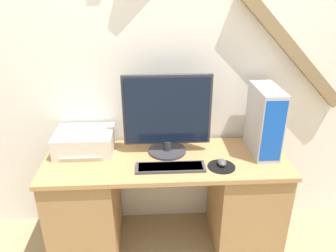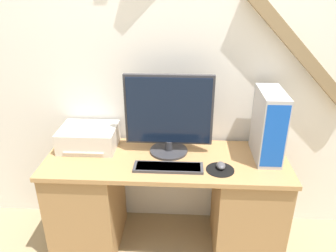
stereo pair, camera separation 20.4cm
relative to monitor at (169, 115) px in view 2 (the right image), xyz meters
The scene contains 8 objects.
wall_back 0.44m from the monitor, 91.47° to the left, with size 6.40×0.13×2.73m.
desk 0.62m from the monitor, 97.49° to the right, with size 1.59×0.55×0.71m.
monitor is the anchor object (origin of this frame).
keyboard 0.34m from the monitor, 87.76° to the right, with size 0.43×0.12×0.02m.
mousepad 0.48m from the monitor, 33.35° to the right, with size 0.17×0.17×0.00m.
mouse 0.46m from the monitor, 31.00° to the right, with size 0.06×0.08×0.04m.
computer_tower 0.64m from the monitor, ahead, with size 0.15×0.34×0.45m.
printer 0.59m from the monitor, behind, with size 0.38×0.30×0.14m.
Camera 2 is at (0.11, -1.58, 1.81)m, focal length 35.00 mm.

